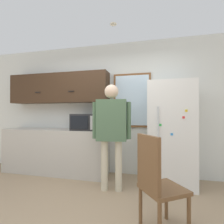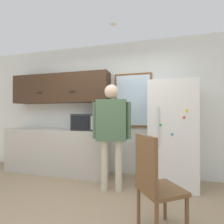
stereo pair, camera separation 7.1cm
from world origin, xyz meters
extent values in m
cube|color=silver|center=(0.00, 1.81, 1.35)|extent=(6.00, 0.06, 2.70)
cube|color=#BCB7AD|center=(-1.10, 1.50, 0.45)|extent=(2.20, 0.56, 0.91)
cube|color=#3D2819|center=(-1.10, 1.61, 1.77)|extent=(2.20, 0.34, 0.62)
cube|color=black|center=(-1.48, 1.43, 1.68)|extent=(0.12, 0.01, 0.01)
cube|color=black|center=(-0.71, 1.43, 1.68)|extent=(0.12, 0.01, 0.01)
cube|color=#232326|center=(-0.41, 1.46, 1.06)|extent=(0.50, 0.41, 0.32)
cube|color=black|center=(-0.45, 1.25, 1.06)|extent=(0.35, 0.01, 0.25)
cube|color=#B2B2B2|center=(-0.20, 1.25, 1.06)|extent=(0.07, 0.01, 0.26)
cylinder|color=beige|center=(0.13, 0.94, 0.40)|extent=(0.11, 0.11, 0.80)
cylinder|color=beige|center=(0.36, 0.97, 0.40)|extent=(0.11, 0.11, 0.80)
cube|color=#4C6B4C|center=(0.25, 0.96, 1.13)|extent=(0.50, 0.28, 0.66)
sphere|color=beige|center=(0.25, 0.96, 1.59)|extent=(0.23, 0.23, 0.23)
cylinder|color=#4C6B4C|center=(-0.03, 0.92, 1.12)|extent=(0.07, 0.07, 0.59)
cylinder|color=#4C6B4C|center=(0.52, 0.99, 1.12)|extent=(0.07, 0.07, 0.59)
cube|color=white|center=(1.19, 1.44, 0.89)|extent=(0.77, 0.65, 1.78)
cylinder|color=silver|center=(0.98, 1.10, 1.03)|extent=(0.02, 0.02, 0.62)
cube|color=red|center=(1.36, 1.11, 1.17)|extent=(0.04, 0.01, 0.04)
cube|color=#338CDB|center=(1.18, 1.11, 0.91)|extent=(0.04, 0.01, 0.04)
cube|color=yellow|center=(1.39, 1.11, 1.28)|extent=(0.04, 0.01, 0.04)
cube|color=green|center=(1.01, 1.11, 1.05)|extent=(0.04, 0.01, 0.04)
cube|color=brown|center=(1.01, 0.14, 0.44)|extent=(0.57, 0.57, 0.04)
cylinder|color=brown|center=(1.25, 0.10, 0.21)|extent=(0.04, 0.04, 0.42)
cylinder|color=brown|center=(1.05, 0.38, 0.21)|extent=(0.04, 0.04, 0.42)
cylinder|color=brown|center=(0.77, 0.19, 0.21)|extent=(0.04, 0.04, 0.42)
cube|color=brown|center=(0.86, 0.04, 0.74)|extent=(0.25, 0.33, 0.55)
cube|color=brown|center=(0.47, 1.77, 1.50)|extent=(0.75, 0.04, 1.09)
cube|color=silver|center=(0.47, 1.75, 1.50)|extent=(0.67, 0.01, 1.01)
cylinder|color=white|center=(0.27, 0.96, 2.68)|extent=(0.11, 0.11, 0.01)
camera|label=1|loc=(0.93, -1.77, 1.24)|focal=28.00mm
camera|label=2|loc=(1.00, -1.75, 1.24)|focal=28.00mm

